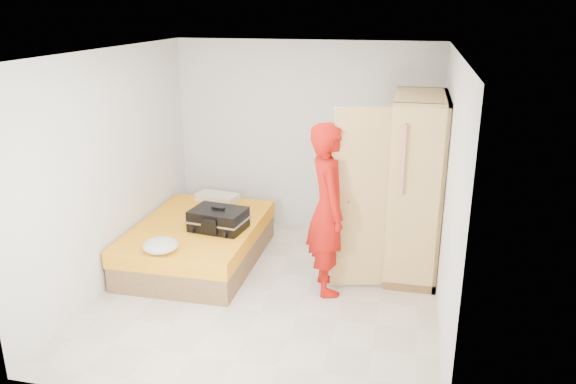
% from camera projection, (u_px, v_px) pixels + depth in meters
% --- Properties ---
extents(room, '(4.00, 4.02, 2.60)m').
position_uv_depth(room, '(269.00, 180.00, 5.84)').
color(room, beige).
rests_on(room, ground).
extents(bed, '(1.42, 2.02, 0.50)m').
position_uv_depth(bed, '(199.00, 242.00, 6.90)').
color(bed, olive).
rests_on(bed, ground).
extents(wardrobe, '(1.16, 1.33, 2.10)m').
position_uv_depth(wardrobe, '(411.00, 191.00, 6.42)').
color(wardrobe, '#E9C172').
rests_on(wardrobe, ground).
extents(person, '(0.65, 0.80, 1.89)m').
position_uv_depth(person, '(328.00, 209.00, 6.01)').
color(person, '#B7110B').
rests_on(person, ground).
extents(suitcase, '(0.70, 0.56, 0.28)m').
position_uv_depth(suitcase, '(218.00, 219.00, 6.62)').
color(suitcase, black).
rests_on(suitcase, bed).
extents(round_cushion, '(0.39, 0.39, 0.15)m').
position_uv_depth(round_cushion, '(161.00, 245.00, 6.03)').
color(round_cushion, beige).
rests_on(round_cushion, bed).
extents(pillow, '(0.60, 0.40, 0.10)m').
position_uv_depth(pillow, '(217.00, 197.00, 7.61)').
color(pillow, beige).
rests_on(pillow, bed).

